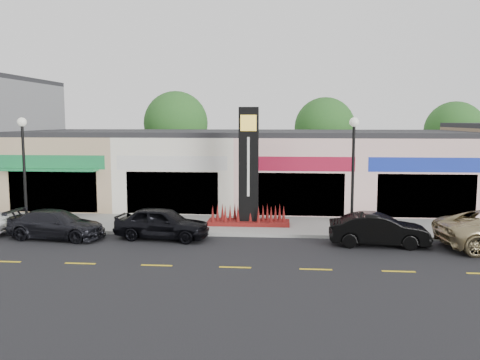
{
  "coord_description": "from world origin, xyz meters",
  "views": [
    {
      "loc": [
        4.78,
        -21.42,
        5.5
      ],
      "look_at": [
        2.58,
        4.0,
        2.47
      ],
      "focal_mm": 38.0,
      "sensor_mm": 36.0,
      "label": 1
    }
  ],
  "objects_px": {
    "car_black_sedan": "(162,223)",
    "car_black_conv": "(379,230)",
    "pylon_sign": "(249,184)",
    "car_dark_sedan": "(56,224)",
    "lamp_east_near": "(353,164)",
    "lamp_west_near": "(24,161)"
  },
  "relations": [
    {
      "from": "car_black_sedan",
      "to": "car_black_conv",
      "type": "xyz_separation_m",
      "value": [
        9.78,
        -0.45,
        -0.04
      ]
    },
    {
      "from": "pylon_sign",
      "to": "car_dark_sedan",
      "type": "bearing_deg",
      "value": -159.69
    },
    {
      "from": "car_dark_sedan",
      "to": "pylon_sign",
      "type": "bearing_deg",
      "value": -63.46
    },
    {
      "from": "car_dark_sedan",
      "to": "car_black_sedan",
      "type": "bearing_deg",
      "value": -79.61
    },
    {
      "from": "lamp_east_near",
      "to": "car_dark_sedan",
      "type": "height_order",
      "value": "lamp_east_near"
    },
    {
      "from": "lamp_east_near",
      "to": "pylon_sign",
      "type": "height_order",
      "value": "pylon_sign"
    },
    {
      "from": "car_dark_sedan",
      "to": "car_black_conv",
      "type": "bearing_deg",
      "value": -84.13
    },
    {
      "from": "lamp_east_near",
      "to": "lamp_west_near",
      "type": "bearing_deg",
      "value": 180.0
    },
    {
      "from": "lamp_west_near",
      "to": "car_dark_sedan",
      "type": "bearing_deg",
      "value": -34.37
    },
    {
      "from": "lamp_east_near",
      "to": "pylon_sign",
      "type": "distance_m",
      "value": 5.42
    },
    {
      "from": "lamp_east_near",
      "to": "pylon_sign",
      "type": "bearing_deg",
      "value": 161.25
    },
    {
      "from": "lamp_east_near",
      "to": "car_black_conv",
      "type": "height_order",
      "value": "lamp_east_near"
    },
    {
      "from": "car_black_sedan",
      "to": "car_black_conv",
      "type": "relative_size",
      "value": 1.02
    },
    {
      "from": "lamp_east_near",
      "to": "car_black_sedan",
      "type": "distance_m",
      "value": 9.31
    },
    {
      "from": "lamp_east_near",
      "to": "car_black_conv",
      "type": "distance_m",
      "value": 3.36
    },
    {
      "from": "car_black_conv",
      "to": "car_dark_sedan",
      "type": "bearing_deg",
      "value": 92.52
    },
    {
      "from": "lamp_west_near",
      "to": "car_dark_sedan",
      "type": "distance_m",
      "value": 3.92
    },
    {
      "from": "pylon_sign",
      "to": "lamp_west_near",
      "type": "bearing_deg",
      "value": -171.23
    },
    {
      "from": "lamp_west_near",
      "to": "car_black_sedan",
      "type": "height_order",
      "value": "lamp_west_near"
    },
    {
      "from": "car_black_sedan",
      "to": "car_black_conv",
      "type": "height_order",
      "value": "car_black_sedan"
    },
    {
      "from": "pylon_sign",
      "to": "lamp_east_near",
      "type": "bearing_deg",
      "value": -18.75
    },
    {
      "from": "lamp_east_near",
      "to": "car_dark_sedan",
      "type": "distance_m",
      "value": 14.12
    }
  ]
}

